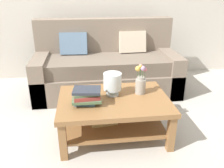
# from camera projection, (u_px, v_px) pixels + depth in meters

# --- Properties ---
(ground_plane) EXTENTS (10.00, 10.00, 0.00)m
(ground_plane) POSITION_uv_depth(u_px,v_px,m) (110.00, 119.00, 2.92)
(ground_plane) COLOR #B7B2A8
(couch) EXTENTS (2.09, 0.90, 1.06)m
(couch) POSITION_uv_depth(u_px,v_px,m) (106.00, 68.00, 3.58)
(couch) COLOR #7A6B5B
(couch) RESTS_ON ground
(coffee_table) EXTENTS (1.15, 0.80, 0.44)m
(coffee_table) POSITION_uv_depth(u_px,v_px,m) (113.00, 108.00, 2.51)
(coffee_table) COLOR olive
(coffee_table) RESTS_ON ground
(book_stack_main) EXTENTS (0.29, 0.24, 0.16)m
(book_stack_main) POSITION_uv_depth(u_px,v_px,m) (86.00, 96.00, 2.33)
(book_stack_main) COLOR #3D6075
(book_stack_main) RESTS_ON coffee_table
(glass_hurricane_vase) EXTENTS (0.19, 0.19, 0.24)m
(glass_hurricane_vase) POSITION_uv_depth(u_px,v_px,m) (112.00, 82.00, 2.49)
(glass_hurricane_vase) COLOR silver
(glass_hurricane_vase) RESTS_ON coffee_table
(flower_pitcher) EXTENTS (0.12, 0.11, 0.33)m
(flower_pitcher) POSITION_uv_depth(u_px,v_px,m) (141.00, 82.00, 2.54)
(flower_pitcher) COLOR #9E998E
(flower_pitcher) RESTS_ON coffee_table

